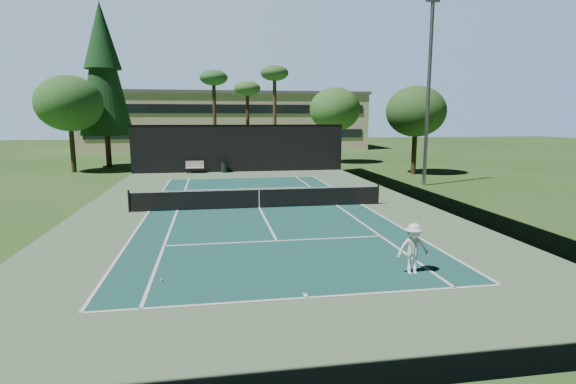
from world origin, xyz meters
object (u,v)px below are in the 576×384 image
Objects in this scene: tennis_ball_a at (161,280)px; tennis_ball_c at (266,195)px; trash_bin at (224,167)px; tennis_ball_b at (188,203)px; player at (414,249)px; park_bench at (195,167)px; tennis_net at (259,197)px; tennis_ball_d at (202,199)px.

tennis_ball_c is at bearing 71.40° from tennis_ball_a.
tennis_ball_a is at bearing -95.51° from trash_bin.
tennis_ball_a is at bearing -90.61° from tennis_ball_b.
tennis_ball_a is 1.24× the size of tennis_ball_b.
trash_bin is (2.47, 25.63, 0.44)m from tennis_ball_a.
tennis_ball_a is at bearing -178.69° from player.
park_bench reaches higher than tennis_ball_c.
tennis_net reaches higher than tennis_ball_b.
tennis_net reaches higher than tennis_ball_d.
trash_bin is at bearing 100.35° from tennis_ball_c.
tennis_ball_c is 12.06m from trash_bin.
tennis_net reaches higher than tennis_ball_c.
player reaches higher than park_bench.
tennis_ball_c is (4.64, 13.78, 0.00)m from tennis_ball_a.
tennis_net is at bearing -76.33° from park_bench.
player is 1.02× the size of park_bench.
tennis_ball_a is at bearing -90.03° from park_bench.
trash_bin reaches higher than tennis_ball_b.
tennis_net is at bearing -44.80° from tennis_ball_d.
tennis_ball_b is 0.07× the size of trash_bin.
tennis_ball_c reaches higher than tennis_ball_b.
tennis_ball_d is at bearing -167.24° from tennis_ball_c.
trash_bin is at bearing 82.89° from tennis_ball_d.
park_bench is at bearing 111.24° from tennis_ball_c.
trash_bin is at bearing 84.49° from tennis_ball_a.
player is at bearing -71.71° from tennis_net.
tennis_ball_b is 4.93m from tennis_ball_c.
tennis_ball_a and tennis_ball_d have the same top height.
trash_bin is (2.46, -0.04, -0.07)m from park_bench.
tennis_net is at bearing -25.53° from tennis_ball_b.
player reaches higher than tennis_ball_b.
player is at bearing -74.44° from park_bench.
trash_bin is at bearing 106.16° from player.
tennis_ball_c is at bearing 106.27° from player.
tennis_ball_d is 12.81m from trash_bin.
tennis_ball_a is 0.08× the size of trash_bin.
tennis_ball_d is at bearing 86.07° from tennis_ball_a.
trash_bin is (-1.35, 15.62, -0.08)m from tennis_net.
player is 19.62× the size of tennis_ball_c.
tennis_net is 209.58× the size of tennis_ball_b.
park_bench is (-0.11, 13.89, 0.52)m from tennis_ball_b.
tennis_net is 168.90× the size of tennis_ball_a.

